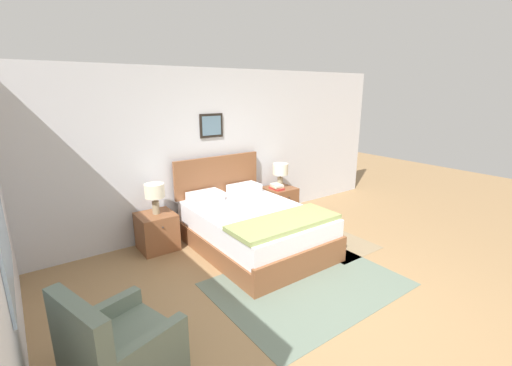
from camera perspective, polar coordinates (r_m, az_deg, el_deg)
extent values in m
plane|color=#99754C|center=(3.95, 14.02, -20.33)|extent=(16.00, 16.00, 0.00)
cube|color=silver|center=(5.63, -8.56, 5.23)|extent=(7.81, 0.06, 2.60)
cube|color=black|center=(5.59, -7.46, 9.47)|extent=(0.41, 0.02, 0.38)
cube|color=slate|center=(5.58, -7.39, 9.46)|extent=(0.33, 0.00, 0.30)
cube|color=slate|center=(4.35, 8.64, -16.31)|extent=(2.20, 1.62, 0.01)
cube|color=#897556|center=(5.49, 12.85, -9.49)|extent=(0.88, 1.15, 0.01)
cube|color=brown|center=(5.11, -0.26, -9.32)|extent=(1.53, 2.13, 0.28)
cube|color=brown|center=(4.32, 7.96, -11.69)|extent=(1.53, 0.06, 0.08)
cube|color=silver|center=(4.99, -0.26, -6.22)|extent=(1.47, 2.04, 0.31)
cube|color=brown|center=(5.68, -6.37, 1.34)|extent=(1.53, 0.06, 0.62)
cube|color=#8E9E5B|center=(4.44, 4.80, -6.51)|extent=(1.50, 0.60, 0.06)
cube|color=silver|center=(5.39, -8.48, -2.21)|extent=(0.52, 0.32, 0.14)
cube|color=silver|center=(5.74, -1.97, -0.92)|extent=(0.52, 0.32, 0.14)
cube|color=slate|center=(3.25, -21.05, -25.55)|extent=(0.91, 0.90, 0.40)
cube|color=slate|center=(2.88, -27.43, -21.27)|extent=(0.32, 0.72, 0.47)
cube|color=slate|center=(3.31, -24.54, -19.26)|extent=(0.73, 0.31, 0.14)
cube|color=slate|center=(2.87, -17.98, -24.55)|extent=(0.73, 0.31, 0.14)
cube|color=brown|center=(5.24, -16.18, -7.75)|extent=(0.51, 0.50, 0.54)
sphere|color=#332D28|center=(4.96, -15.25, -7.16)|extent=(0.02, 0.02, 0.02)
cube|color=brown|center=(6.33, 3.94, -3.12)|extent=(0.51, 0.50, 0.54)
sphere|color=#332D28|center=(6.10, 5.56, -2.39)|extent=(0.02, 0.02, 0.02)
cylinder|color=gray|center=(5.13, -16.35, -3.93)|extent=(0.10, 0.10, 0.19)
cylinder|color=gray|center=(5.09, -16.46, -2.61)|extent=(0.02, 0.02, 0.06)
cylinder|color=beige|center=(5.05, -16.57, -1.22)|extent=(0.28, 0.28, 0.20)
cylinder|color=gray|center=(6.24, 4.04, 0.10)|extent=(0.10, 0.10, 0.19)
cylinder|color=gray|center=(6.21, 4.06, 1.20)|extent=(0.02, 0.02, 0.06)
cylinder|color=beige|center=(6.18, 4.08, 2.36)|extent=(0.28, 0.28, 0.20)
cube|color=#B7332D|center=(6.14, 3.47, -0.89)|extent=(0.17, 0.27, 0.04)
cube|color=beige|center=(6.13, 3.47, -0.62)|extent=(0.20, 0.24, 0.03)
cube|color=silver|center=(6.12, 3.48, -0.34)|extent=(0.17, 0.24, 0.04)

